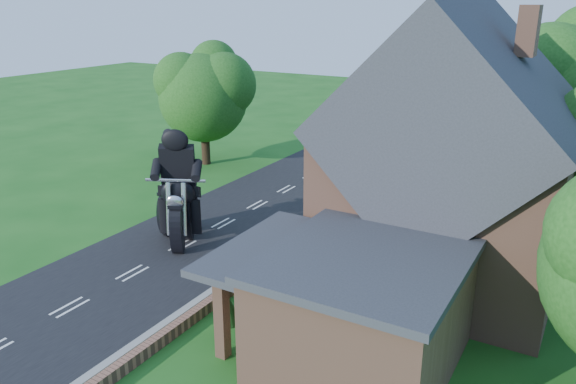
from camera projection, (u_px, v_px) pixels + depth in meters
The scene contains 16 objects.
ground at pixel (133, 273), 21.96m from camera, with size 120.00×120.00×0.00m, color #195217.
road at pixel (133, 273), 21.96m from camera, with size 7.00×80.00×0.02m, color black.
kerb at pixel (207, 295), 20.22m from camera, with size 0.30×80.00×0.12m, color gray.
garden_wall at pixel (291, 246), 23.97m from camera, with size 0.30×22.00×0.40m, color #95624C.
house at pixel (451, 167), 20.53m from camera, with size 9.54×8.64×10.24m.
annex at pixel (359, 308), 16.07m from camera, with size 7.05×5.94×3.44m.
tree_behind_left at pixel (464, 87), 30.31m from camera, with size 6.94×6.40×9.16m.
tree_far_road at pixel (209, 90), 35.23m from camera, with size 6.08×5.60×7.84m.
shrub_a at pixel (227, 307), 18.46m from camera, with size 0.90×0.90×1.10m, color black.
shrub_b at pixel (267, 277), 20.51m from camera, with size 0.90×0.90×1.10m, color black.
shrub_c at pixel (300, 252), 22.56m from camera, with size 0.90×0.90×1.10m, color black.
shrub_d at pixel (351, 213), 26.66m from camera, with size 0.90×0.90×1.10m, color black.
shrub_e at pixel (371, 198), 28.71m from camera, with size 0.90×0.90×1.10m, color black.
shrub_f at pixel (388, 185), 30.76m from camera, with size 0.90×0.90×1.10m, color black.
motorcycle_lead at pixel (182, 230), 24.10m from camera, with size 0.43×1.68×1.57m, color black, non-canonical shape.
motorcycle_follow at pixel (178, 217), 25.67m from camera, with size 0.40×1.57×1.46m, color black, non-canonical shape.
Camera 1 is at (15.17, -14.08, 10.07)m, focal length 35.00 mm.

